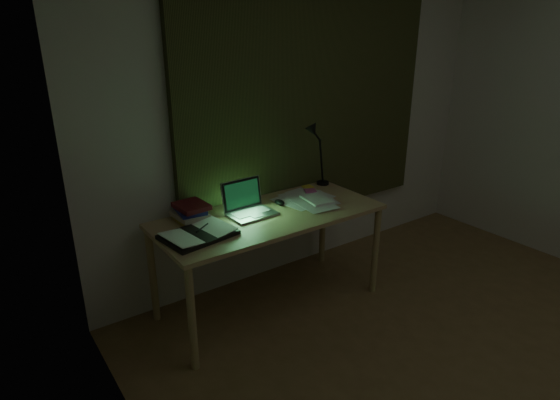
# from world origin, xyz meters

# --- Properties ---
(wall_back) EXTENTS (3.50, 0.00, 2.50)m
(wall_back) POSITION_xyz_m (0.00, 2.00, 1.25)
(wall_back) COLOR silver
(wall_back) RESTS_ON ground
(wall_left) EXTENTS (0.00, 4.00, 2.50)m
(wall_left) POSITION_xyz_m (-1.75, 0.00, 1.25)
(wall_left) COLOR silver
(wall_left) RESTS_ON ground
(curtain) EXTENTS (2.20, 0.06, 2.00)m
(curtain) POSITION_xyz_m (0.00, 1.96, 1.45)
(curtain) COLOR #2C2F17
(curtain) RESTS_ON wall_back
(desk) EXTENTS (1.50, 0.66, 0.69)m
(desk) POSITION_xyz_m (-0.63, 1.59, 0.34)
(desk) COLOR tan
(desk) RESTS_ON floor
(laptop) EXTENTS (0.31, 0.35, 0.21)m
(laptop) POSITION_xyz_m (-0.73, 1.64, 0.79)
(laptop) COLOR #A5A5AA
(laptop) RESTS_ON desk
(open_textbook) EXTENTS (0.44, 0.34, 0.03)m
(open_textbook) POSITION_xyz_m (-1.16, 1.54, 0.70)
(open_textbook) COLOR white
(open_textbook) RESTS_ON desk
(book_stack) EXTENTS (0.18, 0.22, 0.11)m
(book_stack) POSITION_xyz_m (-1.09, 1.79, 0.74)
(book_stack) COLOR white
(book_stack) RESTS_ON desk
(loose_papers) EXTENTS (0.40, 0.41, 0.02)m
(loose_papers) POSITION_xyz_m (-0.28, 1.61, 0.70)
(loose_papers) COLOR silver
(loose_papers) RESTS_ON desk
(mouse) EXTENTS (0.06, 0.09, 0.03)m
(mouse) POSITION_xyz_m (-0.48, 1.69, 0.70)
(mouse) COLOR black
(mouse) RESTS_ON desk
(sticky_yellow) EXTENTS (0.07, 0.07, 0.01)m
(sticky_yellow) POSITION_xyz_m (-0.10, 1.85, 0.69)
(sticky_yellow) COLOR yellow
(sticky_yellow) RESTS_ON desk
(sticky_pink) EXTENTS (0.11, 0.11, 0.02)m
(sticky_pink) POSITION_xyz_m (-0.15, 1.76, 0.70)
(sticky_pink) COLOR #D0519A
(sticky_pink) RESTS_ON desk
(desk_lamp) EXTENTS (0.35, 0.28, 0.51)m
(desk_lamp) POSITION_xyz_m (0.05, 1.85, 0.94)
(desk_lamp) COLOR black
(desk_lamp) RESTS_ON desk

